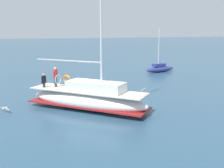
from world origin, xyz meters
TOP-DOWN VIEW (x-y plane):
  - ground_plane at (0.00, 0.00)m, footprint 400.00×400.00m
  - main_sailboat at (1.37, -0.14)m, footprint 8.73×8.22m
  - moored_sloop_far at (-13.10, 15.25)m, footprint 2.16×5.25m
  - seagull at (-0.13, -6.02)m, footprint 1.12×0.72m
  - mooring_buoy at (-6.50, -0.59)m, footprint 0.53×0.53m

SIDE VIEW (x-z plane):
  - ground_plane at x=0.00m, z-range 0.00..0.00m
  - mooring_buoy at x=-6.50m, z-range -0.27..0.59m
  - seagull at x=-0.13m, z-range 0.26..0.43m
  - moored_sloop_far at x=-13.10m, z-range -2.55..3.61m
  - main_sailboat at x=1.37m, z-range -6.07..7.91m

